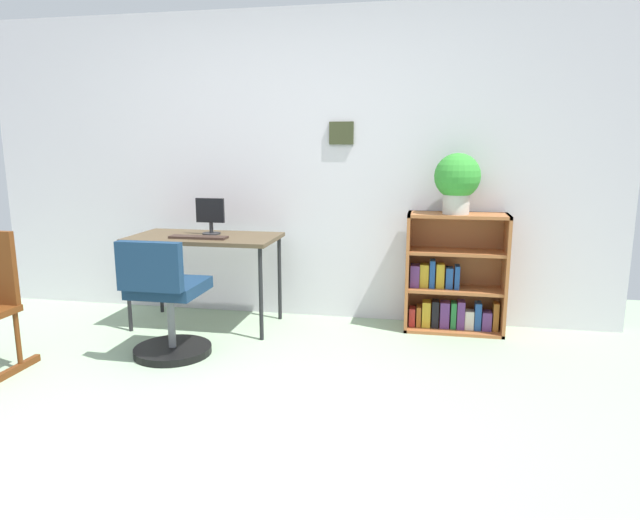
{
  "coord_description": "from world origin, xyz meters",
  "views": [
    {
      "loc": [
        1.12,
        -2.3,
        1.38
      ],
      "look_at": [
        0.39,
        1.4,
        0.62
      ],
      "focal_mm": 31.32,
      "sensor_mm": 36.0,
      "label": 1
    }
  ],
  "objects": [
    {
      "name": "potted_plant_on_shelf",
      "position": [
        1.31,
        1.9,
        1.15
      ],
      "size": [
        0.33,
        0.33,
        0.44
      ],
      "color": "#B7B2A8",
      "rests_on": "bookshelf_low"
    },
    {
      "name": "keyboard",
      "position": [
        -0.56,
        1.56,
        0.72
      ],
      "size": [
        0.44,
        0.11,
        0.02
      ],
      "primitive_type": "cube",
      "color": "#33241E",
      "rests_on": "desk"
    },
    {
      "name": "wall_back",
      "position": [
        0.0,
        2.15,
        1.22
      ],
      "size": [
        5.2,
        0.12,
        2.43
      ],
      "color": "silver",
      "rests_on": "ground_plane"
    },
    {
      "name": "office_chair",
      "position": [
        -0.56,
        0.98,
        0.35
      ],
      "size": [
        0.52,
        0.55,
        0.82
      ],
      "color": "black",
      "rests_on": "ground_plane"
    },
    {
      "name": "desk",
      "position": [
        -0.56,
        1.69,
        0.66
      ],
      "size": [
        1.12,
        0.6,
        0.71
      ],
      "color": "#4E3F2A",
      "rests_on": "ground_plane"
    },
    {
      "name": "monitor",
      "position": [
        -0.54,
        1.76,
        0.86
      ],
      "size": [
        0.23,
        0.14,
        0.28
      ],
      "color": "#262628",
      "rests_on": "desk"
    },
    {
      "name": "ground_plane",
      "position": [
        0.0,
        0.0,
        0.0
      ],
      "size": [
        6.24,
        6.24,
        0.0
      ],
      "primitive_type": "plane",
      "color": "#8DA687"
    },
    {
      "name": "bookshelf_low",
      "position": [
        1.32,
        1.95,
        0.39
      ],
      "size": [
        0.74,
        0.3,
        0.9
      ],
      "color": "#9F5B30",
      "rests_on": "ground_plane"
    }
  ]
}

